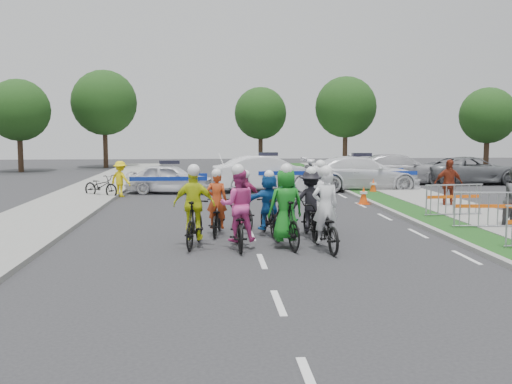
{
  "coord_description": "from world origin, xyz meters",
  "views": [
    {
      "loc": [
        -1.11,
        -12.09,
        2.84
      ],
      "look_at": [
        0.19,
        3.87,
        1.1
      ],
      "focal_mm": 40.0,
      "sensor_mm": 36.0,
      "label": 1
    }
  ],
  "objects": [
    {
      "name": "ground",
      "position": [
        0.0,
        0.0,
        0.0
      ],
      "size": [
        90.0,
        90.0,
        0.0
      ],
      "primitive_type": "plane",
      "color": "#28282B",
      "rests_on": "ground"
    },
    {
      "name": "curb_right",
      "position": [
        5.1,
        5.0,
        0.06
      ],
      "size": [
        0.2,
        60.0,
        0.12
      ],
      "primitive_type": "cube",
      "color": "gray",
      "rests_on": "ground"
    },
    {
      "name": "grass_strip",
      "position": [
        5.8,
        5.0,
        0.06
      ],
      "size": [
        1.2,
        60.0,
        0.11
      ],
      "primitive_type": "cube",
      "color": "#174616",
      "rests_on": "ground"
    },
    {
      "name": "sidewalk_right",
      "position": [
        7.6,
        5.0,
        0.07
      ],
      "size": [
        2.4,
        60.0,
        0.13
      ],
      "primitive_type": "cube",
      "color": "gray",
      "rests_on": "ground"
    },
    {
      "name": "sidewalk_left",
      "position": [
        -6.5,
        5.0,
        0.07
      ],
      "size": [
        3.0,
        60.0,
        0.13
      ],
      "primitive_type": "cube",
      "color": "gray",
      "rests_on": "ground"
    },
    {
      "name": "rider_0",
      "position": [
        1.59,
        1.06,
        0.67
      ],
      "size": [
        0.87,
        2.04,
        2.03
      ],
      "rotation": [
        0.0,
        0.0,
        3.24
      ],
      "color": "black",
      "rests_on": "ground"
    },
    {
      "name": "rider_1",
      "position": [
        0.71,
        1.44,
        0.79
      ],
      "size": [
        0.96,
        2.02,
        2.05
      ],
      "rotation": [
        0.0,
        0.0,
        3.35
      ],
      "color": "black",
      "rests_on": "ground"
    },
    {
      "name": "rider_2",
      "position": [
        -0.45,
        1.45,
        0.75
      ],
      "size": [
        0.87,
        2.02,
        2.05
      ],
      "rotation": [
        0.0,
        0.0,
        3.17
      ],
      "color": "black",
      "rests_on": "ground"
    },
    {
      "name": "rider_3",
      "position": [
        -1.5,
        1.7,
        0.78
      ],
      "size": [
        1.08,
        2.0,
        2.03
      ],
      "rotation": [
        0.0,
        0.0,
        2.98
      ],
      "color": "black",
      "rests_on": "ground"
    },
    {
      "name": "rider_4",
      "position": [
        1.53,
        2.68,
        0.73
      ],
      "size": [
        1.06,
        1.87,
        1.89
      ],
      "rotation": [
        0.0,
        0.0,
        3.16
      ],
      "color": "black",
      "rests_on": "ground"
    },
    {
      "name": "rider_5",
      "position": [
        0.47,
        3.06,
        0.75
      ],
      "size": [
        1.47,
        1.75,
        1.78
      ],
      "rotation": [
        0.0,
        0.0,
        3.3
      ],
      "color": "black",
      "rests_on": "ground"
    },
    {
      "name": "rider_6",
      "position": [
        -0.93,
        3.3,
        0.6
      ],
      "size": [
        0.82,
        1.84,
        1.81
      ],
      "rotation": [
        0.0,
        0.0,
        3.03
      ],
      "color": "black",
      "rests_on": "ground"
    },
    {
      "name": "rider_7",
      "position": [
        1.96,
        3.65,
        0.78
      ],
      "size": [
        0.9,
        1.97,
        2.02
      ],
      "rotation": [
        0.0,
        0.0,
        3.24
      ],
      "color": "black",
      "rests_on": "ground"
    },
    {
      "name": "rider_8",
      "position": [
        1.1,
        4.33,
        0.67
      ],
      "size": [
        0.92,
        1.86,
        1.81
      ],
      "rotation": [
        0.0,
        0.0,
        2.96
      ],
      "color": "black",
      "rests_on": "ground"
    },
    {
      "name": "rider_9",
      "position": [
        -0.1,
        4.22,
        0.66
      ],
      "size": [
        0.91,
        1.68,
        1.71
      ],
      "rotation": [
        0.0,
        0.0,
        3.33
      ],
      "color": "black",
      "rests_on": "ground"
    },
    {
      "name": "police_car_0",
      "position": [
        -2.92,
        13.81,
        0.67
      ],
      "size": [
        4.1,
        2.13,
        1.33
      ],
      "primitive_type": "imported",
      "rotation": [
        0.0,
        0.0,
        1.42
      ],
      "color": "white",
      "rests_on": "ground"
    },
    {
      "name": "police_car_1",
      "position": [
        1.6,
        14.34,
        0.83
      ],
      "size": [
        5.25,
        2.59,
        1.65
      ],
      "primitive_type": "imported",
      "rotation": [
        0.0,
        0.0,
        1.74
      ],
      "color": "white",
      "rests_on": "ground"
    },
    {
      "name": "police_car_2",
      "position": [
        6.03,
        14.29,
        0.81
      ],
      "size": [
        5.58,
        2.3,
        1.62
      ],
      "primitive_type": "imported",
      "rotation": [
        0.0,
        0.0,
        1.56
      ],
      "color": "white",
      "rests_on": "ground"
    },
    {
      "name": "civilian_sedan",
      "position": [
        9.01,
        17.55,
        0.78
      ],
      "size": [
        5.63,
        2.89,
        1.56
      ],
      "primitive_type": "imported",
      "rotation": [
        0.0,
        0.0,
        1.44
      ],
      "color": "#B1B0B5",
      "rests_on": "ground"
    },
    {
      "name": "civilian_suv",
      "position": [
        12.76,
        17.02,
        0.72
      ],
      "size": [
        5.21,
        2.44,
        1.44
      ],
      "primitive_type": "imported",
      "rotation": [
        0.0,
        0.0,
        1.56
      ],
      "color": "slate",
      "rests_on": "ground"
    },
    {
      "name": "spectator_2",
      "position": [
        7.51,
        7.82,
        0.9
      ],
      "size": [
        1.07,
        0.48,
        1.8
      ],
      "primitive_type": "imported",
      "rotation": [
        0.0,
        0.0,
        -0.04
      ],
      "color": "maroon",
      "rests_on": "ground"
    },
    {
      "name": "marshal_hiviz",
      "position": [
        -4.93,
        12.54,
        0.77
      ],
      "size": [
        1.14,
        1.01,
        1.53
      ],
      "primitive_type": "imported",
      "rotation": [
        0.0,
        0.0,
        2.58
      ],
      "color": "yellow",
      "rests_on": "ground"
    },
    {
      "name": "barrier_1",
      "position": [
        6.7,
        3.2,
        0.56
      ],
      "size": [
        2.04,
        0.68,
        1.12
      ],
      "primitive_type": null,
      "rotation": [
        0.0,
        0.0,
        -0.09
      ],
      "color": "#A5A8AD",
      "rests_on": "ground"
    },
    {
      "name": "barrier_2",
      "position": [
        6.7,
        5.5,
        0.56
      ],
      "size": [
        2.04,
        0.72,
        1.12
      ],
      "primitive_type": null,
      "rotation": [
        0.0,
        0.0,
        0.11
      ],
      "color": "#A5A8AD",
      "rests_on": "ground"
    },
    {
      "name": "cone_0",
      "position": [
        4.78,
        9.25,
        0.34
      ],
      "size": [
        0.4,
        0.4,
        0.7
      ],
      "color": "#F24C0C",
      "rests_on": "ground"
    },
    {
      "name": "cone_1",
      "position": [
        6.17,
        12.77,
        0.34
      ],
      "size": [
        0.4,
        0.4,
        0.7
      ],
      "color": "#F24C0C",
      "rests_on": "ground"
    },
    {
      "name": "parked_bike",
      "position": [
        -5.72,
        12.34,
        0.49
      ],
      "size": [
        1.89,
        1.6,
        0.98
      ],
      "primitive_type": "imported",
      "rotation": [
        0.0,
        0.0,
        0.96
      ],
      "color": "black",
      "rests_on": "ground"
    },
    {
      "name": "tree_0",
      "position": [
        -14.0,
        28.0,
        4.19
      ],
      "size": [
        4.2,
        4.2,
        6.3
      ],
      "color": "#382619",
      "rests_on": "ground"
    },
    {
      "name": "tree_1",
      "position": [
        9.0,
        30.0,
        4.54
      ],
      "size": [
        4.55,
        4.55,
        6.82
      ],
      "color": "#382619",
      "rests_on": "ground"
    },
    {
      "name": "tree_2",
      "position": [
        18.0,
        26.0,
        3.83
      ],
      "size": [
        3.85,
        3.85,
        5.77
      ],
      "color": "#382619",
      "rests_on": "ground"
    },
    {
      "name": "tree_3",
      "position": [
        -9.0,
        32.0,
        4.89
      ],
      "size": [
        4.9,
        4.9,
        7.35
      ],
      "color": "#382619",
      "rests_on": "ground"
    },
    {
      "name": "tree_4",
      "position": [
        3.0,
        34.0,
        4.19
      ],
      "size": [
        4.2,
        4.2,
        6.3
      ],
      "color": "#382619",
      "rests_on": "ground"
    }
  ]
}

